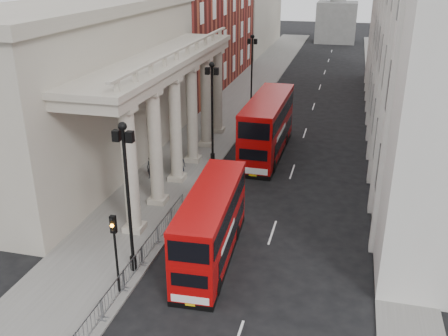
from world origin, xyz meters
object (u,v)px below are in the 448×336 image
Objects in this scene: lamp_post_south at (127,189)px; bus_near at (211,224)px; lamp_post_north at (252,68)px; pedestrian_a at (151,168)px; pedestrian_b at (177,157)px; lamp_post_mid at (212,106)px; bus_far at (267,125)px; traffic_light at (115,240)px; pedestrian_c at (180,163)px.

bus_near is at bearing 32.63° from lamp_post_south.
lamp_post_north is 21.02m from pedestrian_a.
pedestrian_a is 2.82m from pedestrian_b.
lamp_post_mid is 16.00m from lamp_post_north.
bus_far reaches higher than bus_near.
traffic_light is at bearing -99.24° from bus_far.
lamp_post_south is 0.72× the size of bus_far.
traffic_light is 21.77m from bus_far.
lamp_post_mid is at bearing 40.00° from pedestrian_c.
bus_far reaches higher than pedestrian_b.
lamp_post_north is at bearing -126.15° from pedestrian_b.
pedestrian_c is (-1.92, -18.63, -3.99)m from lamp_post_north.
pedestrian_b is at bearing 114.45° from bus_near.
lamp_post_mid is 0.87× the size of bus_near.
pedestrian_a is (-3.70, 11.68, -3.92)m from lamp_post_south.
traffic_light is 2.46× the size of pedestrian_a.
pedestrian_b is (-2.55, 16.23, -2.07)m from traffic_light.
pedestrian_c is (0.53, -0.84, -0.11)m from pedestrian_b.
lamp_post_north is at bearing 90.17° from traffic_light.
lamp_post_south is 12.87m from pedestrian_a.
pedestrian_b is at bearing -143.89° from lamp_post_mid.
pedestrian_a is 1.09× the size of pedestrian_c.
lamp_post_mid is at bearing -172.20° from pedestrian_b.
lamp_post_mid is at bearing 90.32° from traffic_light.
lamp_post_south reaches higher than pedestrian_a.
lamp_post_mid is 1.00× the size of lamp_post_north.
pedestrian_b is at bearing 70.60° from pedestrian_a.
bus_far is at bearing 79.90° from traffic_light.
lamp_post_mid is (0.00, 16.00, 0.00)m from lamp_post_south.
bus_far reaches higher than traffic_light.
bus_far is at bearing 52.27° from pedestrian_a.
lamp_post_north reaches higher than pedestrian_a.
lamp_post_north is at bearing 86.55° from pedestrian_a.
pedestrian_b is (-6.37, -5.20, -1.56)m from bus_far.
lamp_post_north is at bearing 70.23° from pedestrian_c.
pedestrian_b is (-6.15, 11.85, -1.10)m from bus_near.
pedestrian_c is (1.78, 1.69, -0.07)m from pedestrian_a.
lamp_post_mid and lamp_post_north have the same top height.
pedestrian_c is at bearing -126.10° from lamp_post_mid.
pedestrian_a reaches higher than pedestrian_c.
lamp_post_mid is 5.17× the size of pedestrian_c.
bus_near is 11.95m from pedestrian_a.
pedestrian_b is 1.14× the size of pedestrian_c.
pedestrian_c is at bearing -133.17° from bus_far.
traffic_light is 2.67× the size of pedestrian_c.
lamp_post_north is at bearing 90.00° from lamp_post_south.
bus_far reaches higher than pedestrian_a.
bus_near is at bearing -89.88° from bus_far.
pedestrian_c is (-5.83, -6.03, -1.68)m from bus_far.
bus_far is at bearing -72.72° from lamp_post_north.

